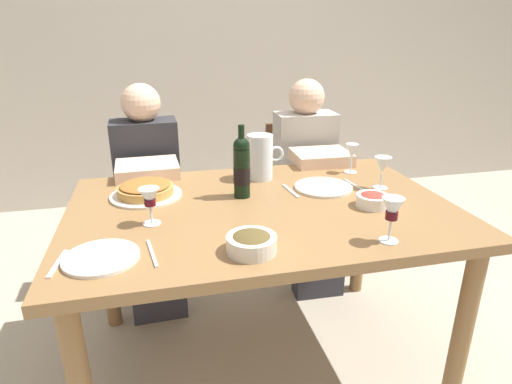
% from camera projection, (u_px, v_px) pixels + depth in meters
% --- Properties ---
extents(ground_plane, '(8.00, 8.00, 0.00)m').
position_uv_depth(ground_plane, '(261.00, 358.00, 1.95)').
color(ground_plane, '#B2A893').
extents(back_wall, '(8.00, 0.10, 2.80)m').
position_uv_depth(back_wall, '(197.00, 31.00, 3.42)').
color(back_wall, beige).
rests_on(back_wall, ground).
extents(dining_table, '(1.50, 1.00, 0.76)m').
position_uv_depth(dining_table, '(262.00, 227.00, 1.71)').
color(dining_table, olive).
rests_on(dining_table, ground).
extents(wine_bottle, '(0.07, 0.07, 0.30)m').
position_uv_depth(wine_bottle, '(242.00, 167.00, 1.73)').
color(wine_bottle, black).
rests_on(wine_bottle, dining_table).
extents(water_pitcher, '(0.17, 0.12, 0.21)m').
position_uv_depth(water_pitcher, '(260.00, 160.00, 1.96)').
color(water_pitcher, silver).
rests_on(water_pitcher, dining_table).
extents(baked_tart, '(0.29, 0.29, 0.06)m').
position_uv_depth(baked_tart, '(146.00, 190.00, 1.76)').
color(baked_tart, silver).
rests_on(baked_tart, dining_table).
extents(salad_bowl, '(0.13, 0.13, 0.06)m').
position_uv_depth(salad_bowl, '(373.00, 199.00, 1.66)').
color(salad_bowl, white).
rests_on(salad_bowl, dining_table).
extents(olive_bowl, '(0.16, 0.16, 0.06)m').
position_uv_depth(olive_bowl, '(251.00, 242.00, 1.32)').
color(olive_bowl, silver).
rests_on(olive_bowl, dining_table).
extents(wine_glass_left_diner, '(0.06, 0.06, 0.14)m').
position_uv_depth(wine_glass_left_diner, '(352.00, 153.00, 2.04)').
color(wine_glass_left_diner, silver).
rests_on(wine_glass_left_diner, dining_table).
extents(wine_glass_right_diner, '(0.07, 0.07, 0.15)m').
position_uv_depth(wine_glass_right_diner, '(392.00, 211.00, 1.36)').
color(wine_glass_right_diner, silver).
rests_on(wine_glass_right_diner, dining_table).
extents(wine_glass_centre, '(0.07, 0.07, 0.14)m').
position_uv_depth(wine_glass_centre, '(150.00, 199.00, 1.49)').
color(wine_glass_centre, silver).
rests_on(wine_glass_centre, dining_table).
extents(wine_glass_spare, '(0.07, 0.07, 0.14)m').
position_uv_depth(wine_glass_spare, '(382.00, 166.00, 1.83)').
color(wine_glass_spare, silver).
rests_on(wine_glass_spare, dining_table).
extents(dinner_plate_left_setting, '(0.25, 0.25, 0.01)m').
position_uv_depth(dinner_plate_left_setting, '(323.00, 187.00, 1.86)').
color(dinner_plate_left_setting, silver).
rests_on(dinner_plate_left_setting, dining_table).
extents(dinner_plate_right_setting, '(0.23, 0.23, 0.01)m').
position_uv_depth(dinner_plate_right_setting, '(101.00, 258.00, 1.28)').
color(dinner_plate_right_setting, white).
rests_on(dinner_plate_right_setting, dining_table).
extents(fork_left_setting, '(0.03, 0.16, 0.00)m').
position_uv_depth(fork_left_setting, '(291.00, 191.00, 1.83)').
color(fork_left_setting, silver).
rests_on(fork_left_setting, dining_table).
extents(knife_left_setting, '(0.03, 0.18, 0.00)m').
position_uv_depth(knife_left_setting, '(355.00, 185.00, 1.89)').
color(knife_left_setting, silver).
rests_on(knife_left_setting, dining_table).
extents(knife_right_setting, '(0.04, 0.18, 0.00)m').
position_uv_depth(knife_right_setting, '(152.00, 253.00, 1.32)').
color(knife_right_setting, silver).
rests_on(knife_right_setting, dining_table).
extents(spoon_right_setting, '(0.04, 0.16, 0.00)m').
position_uv_depth(spoon_right_setting, '(58.00, 263.00, 1.26)').
color(spoon_right_setting, silver).
rests_on(spoon_right_setting, dining_table).
extents(chair_left, '(0.41, 0.41, 0.87)m').
position_uv_depth(chair_left, '(150.00, 197.00, 2.49)').
color(chair_left, brown).
rests_on(chair_left, ground).
extents(diner_left, '(0.35, 0.51, 1.16)m').
position_uv_depth(diner_left, '(149.00, 191.00, 2.23)').
color(diner_left, '#2D2D33').
rests_on(diner_left, ground).
extents(chair_right, '(0.41, 0.41, 0.87)m').
position_uv_depth(chair_right, '(297.00, 184.00, 2.69)').
color(chair_right, brown).
rests_on(chair_right, ground).
extents(diner_right, '(0.35, 0.51, 1.16)m').
position_uv_depth(diner_right, '(310.00, 179.00, 2.43)').
color(diner_right, '#B7B2A8').
rests_on(diner_right, ground).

